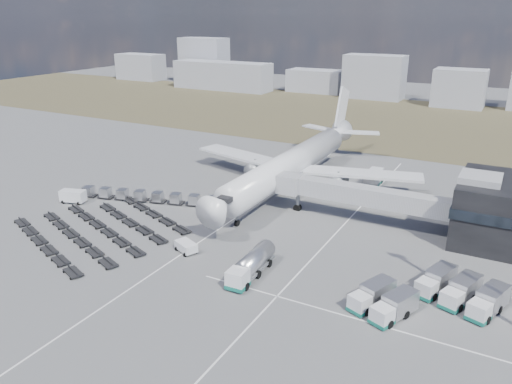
% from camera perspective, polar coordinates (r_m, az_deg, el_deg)
% --- Properties ---
extents(ground, '(420.00, 420.00, 0.00)m').
position_cam_1_polar(ground, '(78.98, -5.51, -6.17)').
color(ground, '#565659').
rests_on(ground, ground).
extents(grass_strip, '(420.00, 90.00, 0.01)m').
position_cam_1_polar(grass_strip, '(176.64, 14.85, 7.97)').
color(grass_strip, '#4A442C').
rests_on(grass_strip, ground).
extents(lane_markings, '(47.12, 110.00, 0.01)m').
position_cam_1_polar(lane_markings, '(76.85, 1.86, -6.86)').
color(lane_markings, silver).
rests_on(lane_markings, ground).
extents(jet_bridge, '(30.30, 3.80, 7.05)m').
position_cam_1_polar(jet_bridge, '(87.70, 10.62, -0.13)').
color(jet_bridge, '#939399').
rests_on(jet_bridge, ground).
extents(airliner, '(51.59, 64.53, 17.62)m').
position_cam_1_polar(airliner, '(103.60, 4.37, 3.42)').
color(airliner, silver).
rests_on(airliner, ground).
extents(skyline, '(298.13, 25.56, 24.90)m').
position_cam_1_polar(skyline, '(219.52, 13.40, 12.53)').
color(skyline, '#9A9CA8').
rests_on(skyline, ground).
extents(fuel_tanker, '(3.01, 10.58, 3.39)m').
position_cam_1_polar(fuel_tanker, '(69.58, -0.55, -8.32)').
color(fuel_tanker, silver).
rests_on(fuel_tanker, ground).
extents(pushback_tug, '(4.20, 3.37, 1.61)m').
position_cam_1_polar(pushback_tug, '(77.21, -7.99, -6.26)').
color(pushback_tug, silver).
rests_on(pushback_tug, ground).
extents(utility_van, '(5.12, 3.38, 2.48)m').
position_cam_1_polar(utility_van, '(101.79, -20.18, -0.49)').
color(utility_van, silver).
rests_on(utility_van, ground).
extents(catering_truck, '(2.75, 6.66, 3.05)m').
position_cam_1_polar(catering_truck, '(107.64, 13.27, 1.49)').
color(catering_truck, silver).
rests_on(catering_truck, ground).
extents(service_trucks_near, '(7.86, 8.48, 2.75)m').
position_cam_1_polar(service_trucks_near, '(63.97, 14.30, -11.96)').
color(service_trucks_near, silver).
rests_on(service_trucks_near, ground).
extents(service_trucks_far, '(11.03, 9.63, 2.82)m').
position_cam_1_polar(service_trucks_far, '(68.92, 22.38, -10.43)').
color(service_trucks_far, silver).
rests_on(service_trucks_far, ground).
extents(uld_row, '(28.08, 9.54, 1.94)m').
position_cam_1_polar(uld_row, '(98.08, -12.13, -0.49)').
color(uld_row, black).
rests_on(uld_row, ground).
extents(baggage_dollies, '(31.04, 28.59, 0.83)m').
position_cam_1_polar(baggage_dollies, '(87.64, -17.39, -4.02)').
color(baggage_dollies, black).
rests_on(baggage_dollies, ground).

